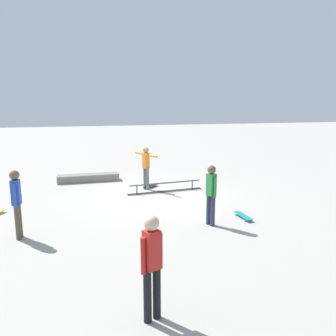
{
  "coord_description": "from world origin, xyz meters",
  "views": [
    {
      "loc": [
        2.0,
        12.08,
        3.53
      ],
      "look_at": [
        -0.5,
        0.07,
        1.0
      ],
      "focal_mm": 37.85,
      "sensor_mm": 36.0,
      "label": 1
    }
  ],
  "objects_px": {
    "loose_skateboard_teal": "(243,216)",
    "bystander_blue_shirt": "(17,200)",
    "skate_ledge": "(88,178)",
    "bystander_red_shirt": "(152,262)",
    "grind_rail": "(165,188)",
    "skater_main": "(146,165)",
    "skateboard_main": "(151,186)",
    "bystander_green_shirt": "(211,192)"
  },
  "relations": [
    {
      "from": "skateboard_main",
      "to": "loose_skateboard_teal",
      "type": "xyz_separation_m",
      "value": [
        -2.08,
        4.01,
        0.0
      ]
    },
    {
      "from": "skater_main",
      "to": "bystander_blue_shirt",
      "type": "relative_size",
      "value": 0.94
    },
    {
      "from": "bystander_blue_shirt",
      "to": "skateboard_main",
      "type": "bearing_deg",
      "value": -42.67
    },
    {
      "from": "loose_skateboard_teal",
      "to": "bystander_red_shirt",
      "type": "bearing_deg",
      "value": -45.34
    },
    {
      "from": "bystander_red_shirt",
      "to": "loose_skateboard_teal",
      "type": "bearing_deg",
      "value": -153.59
    },
    {
      "from": "skater_main",
      "to": "bystander_green_shirt",
      "type": "height_order",
      "value": "bystander_green_shirt"
    },
    {
      "from": "skate_ledge",
      "to": "bystander_green_shirt",
      "type": "height_order",
      "value": "bystander_green_shirt"
    },
    {
      "from": "loose_skateboard_teal",
      "to": "bystander_blue_shirt",
      "type": "bearing_deg",
      "value": -94.29
    },
    {
      "from": "bystander_green_shirt",
      "to": "loose_skateboard_teal",
      "type": "relative_size",
      "value": 2.06
    },
    {
      "from": "skateboard_main",
      "to": "bystander_green_shirt",
      "type": "relative_size",
      "value": 0.42
    },
    {
      "from": "skateboard_main",
      "to": "bystander_green_shirt",
      "type": "bearing_deg",
      "value": 56.94
    },
    {
      "from": "skateboard_main",
      "to": "bystander_red_shirt",
      "type": "xyz_separation_m",
      "value": [
        1.29,
        8.18,
        0.92
      ]
    },
    {
      "from": "skateboard_main",
      "to": "bystander_green_shirt",
      "type": "xyz_separation_m",
      "value": [
        -0.97,
        4.33,
        0.88
      ]
    },
    {
      "from": "grind_rail",
      "to": "skater_main",
      "type": "bearing_deg",
      "value": -42.44
    },
    {
      "from": "bystander_green_shirt",
      "to": "loose_skateboard_teal",
      "type": "distance_m",
      "value": 1.45
    },
    {
      "from": "bystander_blue_shirt",
      "to": "bystander_green_shirt",
      "type": "relative_size",
      "value": 1.04
    },
    {
      "from": "skateboard_main",
      "to": "bystander_green_shirt",
      "type": "distance_m",
      "value": 4.53
    },
    {
      "from": "bystander_red_shirt",
      "to": "skateboard_main",
      "type": "bearing_deg",
      "value": -123.63
    },
    {
      "from": "skate_ledge",
      "to": "bystander_red_shirt",
      "type": "height_order",
      "value": "bystander_red_shirt"
    },
    {
      "from": "bystander_blue_shirt",
      "to": "bystander_green_shirt",
      "type": "height_order",
      "value": "bystander_blue_shirt"
    },
    {
      "from": "grind_rail",
      "to": "skateboard_main",
      "type": "bearing_deg",
      "value": -65.92
    },
    {
      "from": "grind_rail",
      "to": "skateboard_main",
      "type": "relative_size",
      "value": 4.06
    },
    {
      "from": "bystander_red_shirt",
      "to": "skater_main",
      "type": "bearing_deg",
      "value": -122.3
    },
    {
      "from": "bystander_blue_shirt",
      "to": "grind_rail",
      "type": "bearing_deg",
      "value": -50.55
    },
    {
      "from": "skate_ledge",
      "to": "skateboard_main",
      "type": "xyz_separation_m",
      "value": [
        -2.4,
        1.53,
        -0.08
      ]
    },
    {
      "from": "grind_rail",
      "to": "skateboard_main",
      "type": "height_order",
      "value": "grind_rail"
    },
    {
      "from": "grind_rail",
      "to": "skater_main",
      "type": "relative_size",
      "value": 1.76
    },
    {
      "from": "bystander_blue_shirt",
      "to": "loose_skateboard_teal",
      "type": "xyz_separation_m",
      "value": [
        -6.11,
        -0.23,
        -0.91
      ]
    },
    {
      "from": "skate_ledge",
      "to": "skateboard_main",
      "type": "relative_size",
      "value": 3.52
    },
    {
      "from": "grind_rail",
      "to": "bystander_red_shirt",
      "type": "xyz_separation_m",
      "value": [
        1.71,
        7.5,
        0.84
      ]
    },
    {
      "from": "skateboard_main",
      "to": "loose_skateboard_teal",
      "type": "bearing_deg",
      "value": 71.79
    },
    {
      "from": "bystander_blue_shirt",
      "to": "bystander_red_shirt",
      "type": "xyz_separation_m",
      "value": [
        -2.74,
        3.94,
        0.0
      ]
    },
    {
      "from": "skateboard_main",
      "to": "skate_ledge",
      "type": "bearing_deg",
      "value": -78.2
    },
    {
      "from": "skater_main",
      "to": "skate_ledge",
      "type": "bearing_deg",
      "value": -157.76
    },
    {
      "from": "skate_ledge",
      "to": "loose_skateboard_teal",
      "type": "xyz_separation_m",
      "value": [
        -4.48,
        5.54,
        -0.08
      ]
    },
    {
      "from": "grind_rail",
      "to": "bystander_green_shirt",
      "type": "xyz_separation_m",
      "value": [
        -0.54,
        3.65,
        0.8
      ]
    },
    {
      "from": "skater_main",
      "to": "bystander_green_shirt",
      "type": "relative_size",
      "value": 0.98
    },
    {
      "from": "bystander_green_shirt",
      "to": "loose_skateboard_teal",
      "type": "height_order",
      "value": "bystander_green_shirt"
    },
    {
      "from": "bystander_blue_shirt",
      "to": "loose_skateboard_teal",
      "type": "relative_size",
      "value": 2.14
    },
    {
      "from": "skate_ledge",
      "to": "bystander_red_shirt",
      "type": "xyz_separation_m",
      "value": [
        -1.12,
        9.72,
        0.84
      ]
    },
    {
      "from": "bystander_red_shirt",
      "to": "loose_skateboard_teal",
      "type": "distance_m",
      "value": 5.44
    },
    {
      "from": "bystander_blue_shirt",
      "to": "bystander_green_shirt",
      "type": "distance_m",
      "value": 4.99
    }
  ]
}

